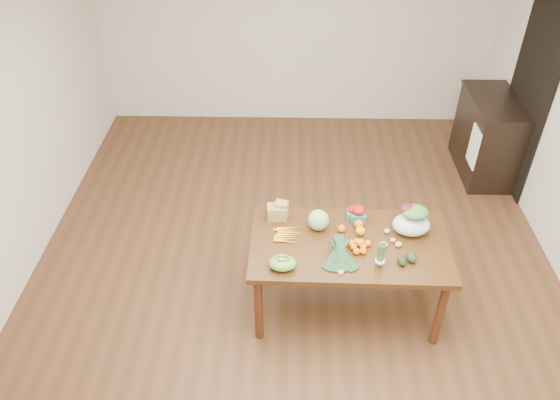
{
  "coord_description": "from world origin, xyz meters",
  "views": [
    {
      "loc": [
        -0.05,
        -3.73,
        3.73
      ],
      "look_at": [
        -0.13,
        0.0,
        0.86
      ],
      "focal_mm": 35.0,
      "sensor_mm": 36.0,
      "label": 1
    }
  ],
  "objects_px": {
    "paper_bag": "(277,211)",
    "asparagus_bundle": "(381,255)",
    "dining_table": "(346,276)",
    "cabinet": "(487,136)",
    "cabbage": "(318,220)",
    "salad_bag": "(412,221)",
    "kale_bunch": "(341,256)",
    "mandarin_cluster": "(359,244)"
  },
  "relations": [
    {
      "from": "mandarin_cluster",
      "to": "asparagus_bundle",
      "type": "xyz_separation_m",
      "value": [
        0.14,
        -0.21,
        0.08
      ]
    },
    {
      "from": "paper_bag",
      "to": "salad_bag",
      "type": "height_order",
      "value": "salad_bag"
    },
    {
      "from": "dining_table",
      "to": "mandarin_cluster",
      "type": "relative_size",
      "value": 8.97
    },
    {
      "from": "cabbage",
      "to": "salad_bag",
      "type": "distance_m",
      "value": 0.76
    },
    {
      "from": "salad_bag",
      "to": "paper_bag",
      "type": "bearing_deg",
      "value": 171.52
    },
    {
      "from": "asparagus_bundle",
      "to": "paper_bag",
      "type": "bearing_deg",
      "value": 145.45
    },
    {
      "from": "cabbage",
      "to": "kale_bunch",
      "type": "relative_size",
      "value": 0.44
    },
    {
      "from": "cabinet",
      "to": "paper_bag",
      "type": "relative_size",
      "value": 4.68
    },
    {
      "from": "dining_table",
      "to": "kale_bunch",
      "type": "distance_m",
      "value": 0.53
    },
    {
      "from": "cabinet",
      "to": "mandarin_cluster",
      "type": "bearing_deg",
      "value": -127.27
    },
    {
      "from": "dining_table",
      "to": "cabbage",
      "type": "relative_size",
      "value": 9.14
    },
    {
      "from": "cabinet",
      "to": "salad_bag",
      "type": "bearing_deg",
      "value": -121.8
    },
    {
      "from": "dining_table",
      "to": "kale_bunch",
      "type": "height_order",
      "value": "kale_bunch"
    },
    {
      "from": "mandarin_cluster",
      "to": "salad_bag",
      "type": "xyz_separation_m",
      "value": [
        0.44,
        0.2,
        0.08
      ]
    },
    {
      "from": "cabinet",
      "to": "kale_bunch",
      "type": "relative_size",
      "value": 2.55
    },
    {
      "from": "cabinet",
      "to": "salad_bag",
      "type": "distance_m",
      "value": 2.43
    },
    {
      "from": "mandarin_cluster",
      "to": "dining_table",
      "type": "bearing_deg",
      "value": 138.39
    },
    {
      "from": "cabinet",
      "to": "mandarin_cluster",
      "type": "xyz_separation_m",
      "value": [
        -1.71,
        -2.24,
        0.32
      ]
    },
    {
      "from": "cabinet",
      "to": "cabbage",
      "type": "bearing_deg",
      "value": -135.38
    },
    {
      "from": "asparagus_bundle",
      "to": "mandarin_cluster",
      "type": "bearing_deg",
      "value": 124.26
    },
    {
      "from": "paper_bag",
      "to": "asparagus_bundle",
      "type": "xyz_separation_m",
      "value": [
        0.81,
        -0.57,
        0.05
      ]
    },
    {
      "from": "dining_table",
      "to": "paper_bag",
      "type": "distance_m",
      "value": 0.81
    },
    {
      "from": "paper_bag",
      "to": "cabbage",
      "type": "xyz_separation_m",
      "value": [
        0.35,
        -0.13,
        0.01
      ]
    },
    {
      "from": "kale_bunch",
      "to": "dining_table",
      "type": "bearing_deg",
      "value": 69.39
    },
    {
      "from": "dining_table",
      "to": "mandarin_cluster",
      "type": "height_order",
      "value": "mandarin_cluster"
    },
    {
      "from": "salad_bag",
      "to": "mandarin_cluster",
      "type": "bearing_deg",
      "value": -155.41
    },
    {
      "from": "paper_bag",
      "to": "salad_bag",
      "type": "bearing_deg",
      "value": -8.48
    },
    {
      "from": "cabinet",
      "to": "cabbage",
      "type": "height_order",
      "value": "cabinet"
    },
    {
      "from": "dining_table",
      "to": "mandarin_cluster",
      "type": "xyz_separation_m",
      "value": [
        0.07,
        -0.06,
        0.42
      ]
    },
    {
      "from": "cabbage",
      "to": "kale_bunch",
      "type": "height_order",
      "value": "cabbage"
    },
    {
      "from": "dining_table",
      "to": "cabbage",
      "type": "height_order",
      "value": "cabbage"
    },
    {
      "from": "cabbage",
      "to": "mandarin_cluster",
      "type": "height_order",
      "value": "cabbage"
    },
    {
      "from": "dining_table",
      "to": "cabinet",
      "type": "height_order",
      "value": "cabinet"
    },
    {
      "from": "asparagus_bundle",
      "to": "salad_bag",
      "type": "distance_m",
      "value": 0.51
    },
    {
      "from": "paper_bag",
      "to": "mandarin_cluster",
      "type": "xyz_separation_m",
      "value": [
        0.67,
        -0.37,
        -0.03
      ]
    },
    {
      "from": "cabinet",
      "to": "kale_bunch",
      "type": "xyz_separation_m",
      "value": [
        -1.87,
        -2.43,
        0.36
      ]
    },
    {
      "from": "kale_bunch",
      "to": "mandarin_cluster",
      "type": "bearing_deg",
      "value": 48.93
    },
    {
      "from": "cabinet",
      "to": "asparagus_bundle",
      "type": "distance_m",
      "value": 2.94
    },
    {
      "from": "cabinet",
      "to": "paper_bag",
      "type": "bearing_deg",
      "value": -141.71
    },
    {
      "from": "mandarin_cluster",
      "to": "salad_bag",
      "type": "height_order",
      "value": "salad_bag"
    },
    {
      "from": "kale_bunch",
      "to": "salad_bag",
      "type": "distance_m",
      "value": 0.72
    },
    {
      "from": "cabinet",
      "to": "kale_bunch",
      "type": "bearing_deg",
      "value": -127.65
    }
  ]
}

